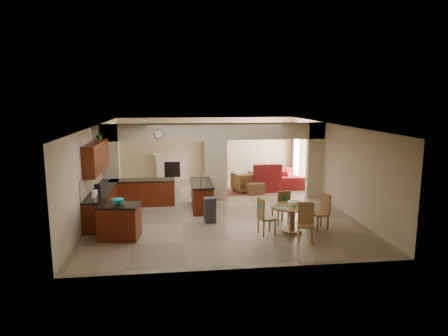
{
  "coord_description": "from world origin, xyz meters",
  "views": [
    {
      "loc": [
        -1.43,
        -13.11,
        3.71
      ],
      "look_at": [
        0.21,
        0.3,
        1.3
      ],
      "focal_mm": 32.0,
      "sensor_mm": 36.0,
      "label": 1
    }
  ],
  "objects": [
    {
      "name": "wall_right",
      "position": [
        4.0,
        0.0,
        1.4
      ],
      "size": [
        0.0,
        10.0,
        10.0
      ],
      "primitive_type": "plane",
      "rotation": [
        1.57,
        0.0,
        -1.57
      ],
      "color": "#C4B98F",
      "rests_on": "floor"
    },
    {
      "name": "rug",
      "position": [
        1.2,
        2.1,
        0.01
      ],
      "size": [
        1.6,
        1.3,
        0.01
      ],
      "primitive_type": "cube",
      "color": "#984737",
      "rests_on": "floor"
    },
    {
      "name": "chair_west",
      "position": [
        0.92,
        -2.88,
        0.55
      ],
      "size": [
        0.5,
        0.5,
        1.02
      ],
      "rotation": [
        0.0,
        0.0,
        1.8
      ],
      "color": "olive",
      "rests_on": "floor"
    },
    {
      "name": "chair_north",
      "position": [
        1.64,
        -2.04,
        0.55
      ],
      "size": [
        0.52,
        0.52,
        1.02
      ],
      "rotation": [
        0.0,
        0.0,
        3.42
      ],
      "color": "olive",
      "rests_on": "floor"
    },
    {
      "name": "drape_b_left",
      "position": [
        3.93,
        3.4,
        1.2
      ],
      "size": [
        0.1,
        0.28,
        2.3
      ],
      "primitive_type": "cube",
      "color": "#3B1C17",
      "rests_on": "wall_right"
    },
    {
      "name": "window_b",
      "position": [
        3.97,
        4.0,
        1.2
      ],
      "size": [
        0.02,
        0.9,
        1.9
      ],
      "primitive_type": "cube",
      "color": "white",
      "rests_on": "wall_right"
    },
    {
      "name": "chaise",
      "position": [
        2.12,
        2.25,
        0.22
      ],
      "size": [
        1.18,
        0.99,
        0.45
      ],
      "primitive_type": "cube",
      "rotation": [
        0.0,
        0.0,
        0.06
      ],
      "color": "maroon",
      "rests_on": "floor"
    },
    {
      "name": "armchair",
      "position": [
        1.25,
        2.17,
        0.39
      ],
      "size": [
        1.04,
        1.06,
        0.78
      ],
      "primitive_type": "imported",
      "rotation": [
        0.0,
        0.0,
        3.44
      ],
      "color": "maroon",
      "rests_on": "floor"
    },
    {
      "name": "fruit_bowl",
      "position": [
        1.77,
        -2.84,
        0.84
      ],
      "size": [
        0.33,
        0.33,
        0.18
      ],
      "primitive_type": "cylinder",
      "color": "#65BD28",
      "rests_on": "dining_table"
    },
    {
      "name": "window_a",
      "position": [
        3.97,
        2.3,
        1.2
      ],
      "size": [
        0.02,
        0.9,
        1.9
      ],
      "primitive_type": "cube",
      "color": "white",
      "rests_on": "wall_right"
    },
    {
      "name": "plant",
      "position": [
        -3.82,
        -0.12,
        2.55
      ],
      "size": [
        0.34,
        0.3,
        0.35
      ],
      "primitive_type": "imported",
      "rotation": [
        0.0,
        0.0,
        0.07
      ],
      "color": "#175015",
      "rests_on": "upper_cabinets"
    },
    {
      "name": "partition_right_pier",
      "position": [
        3.7,
        1.0,
        1.4
      ],
      "size": [
        0.6,
        0.25,
        2.8
      ],
      "primitive_type": "cube",
      "color": "#C4B98F",
      "rests_on": "floor"
    },
    {
      "name": "ottoman",
      "position": [
        1.59,
        1.8,
        0.22
      ],
      "size": [
        0.79,
        0.79,
        0.44
      ],
      "primitive_type": "cube",
      "rotation": [
        0.0,
        0.0,
        0.39
      ],
      "color": "maroon",
      "rests_on": "floor"
    },
    {
      "name": "wall_clock",
      "position": [
        -2.0,
        0.85,
        2.45
      ],
      "size": [
        0.34,
        0.03,
        0.34
      ],
      "primitive_type": "cylinder",
      "rotation": [
        1.57,
        0.0,
        0.0
      ],
      "color": "#53391B",
      "rests_on": "partition_header"
    },
    {
      "name": "wall_back",
      "position": [
        0.0,
        5.0,
        1.4
      ],
      "size": [
        8.0,
        0.0,
        8.0
      ],
      "primitive_type": "plane",
      "rotation": [
        1.57,
        0.0,
        0.0
      ],
      "color": "#C4B98F",
      "rests_on": "floor"
    },
    {
      "name": "peninsula",
      "position": [
        -0.6,
        -0.11,
        0.46
      ],
      "size": [
        0.7,
        1.85,
        0.91
      ],
      "color": "#3E0A07",
      "rests_on": "floor"
    },
    {
      "name": "wall_left",
      "position": [
        -4.0,
        0.0,
        1.4
      ],
      "size": [
        0.0,
        10.0,
        10.0
      ],
      "primitive_type": "plane",
      "rotation": [
        1.57,
        0.0,
        1.57
      ],
      "color": "#C4B98F",
      "rests_on": "floor"
    },
    {
      "name": "floor",
      "position": [
        0.0,
        0.0,
        0.0
      ],
      "size": [
        10.0,
        10.0,
        0.0
      ],
      "primitive_type": "plane",
      "color": "gray",
      "rests_on": "ground"
    },
    {
      "name": "teal_bowl",
      "position": [
        -2.96,
        -2.73,
        1.01
      ],
      "size": [
        0.33,
        0.33,
        0.16
      ],
      "primitive_type": "cylinder",
      "color": "teal",
      "rests_on": "kitchen_island"
    },
    {
      "name": "drape_a_left",
      "position": [
        3.93,
        1.7,
        1.2
      ],
      "size": [
        0.1,
        0.28,
        2.3
      ],
      "primitive_type": "cube",
      "color": "#3B1C17",
      "rests_on": "wall_right"
    },
    {
      "name": "chair_east",
      "position": [
        2.66,
        -2.63,
        0.55
      ],
      "size": [
        0.51,
        0.51,
        1.02
      ],
      "rotation": [
        0.0,
        0.0,
        4.95
      ],
      "color": "olive",
      "rests_on": "floor"
    },
    {
      "name": "ceiling_fan",
      "position": [
        1.5,
        3.0,
        2.56
      ],
      "size": [
        1.0,
        1.0,
        0.1
      ],
      "primitive_type": "cylinder",
      "color": "white",
      "rests_on": "ceiling"
    },
    {
      "name": "drape_b_right",
      "position": [
        3.93,
        4.6,
        1.2
      ],
      "size": [
        0.1,
        0.28,
        2.3
      ],
      "primitive_type": "cube",
      "color": "#3B1C17",
      "rests_on": "wall_right"
    },
    {
      "name": "dining_table",
      "position": [
        1.74,
        -2.77,
        0.5
      ],
      "size": [
        1.1,
        1.1,
        0.75
      ],
      "color": "olive",
      "rests_on": "floor"
    },
    {
      "name": "glazed_door",
      "position": [
        3.97,
        3.15,
        1.05
      ],
      "size": [
        0.02,
        0.7,
        2.1
      ],
      "primitive_type": "cube",
      "color": "white",
      "rests_on": "wall_right"
    },
    {
      "name": "upper_cabinets",
      "position": [
        -3.82,
        -0.8,
        1.92
      ],
      "size": [
        0.35,
        2.4,
        0.9
      ],
      "primitive_type": "cube",
      "color": "#3E0A07",
      "rests_on": "wall_left"
    },
    {
      "name": "shelving_unit",
      "position": [
        0.35,
        4.82,
        0.9
      ],
      "size": [
        1.0,
        0.32,
        1.8
      ],
      "primitive_type": "cube",
      "color": "olive",
      "rests_on": "floor"
    },
    {
      "name": "partition_center_pier",
      "position": [
        0.0,
        1.0,
        1.1
      ],
      "size": [
        0.8,
        0.25,
        2.2
      ],
      "primitive_type": "cube",
      "color": "#C4B98F",
      "rests_on": "floor"
    },
    {
      "name": "kitchen_island",
      "position": [
        -2.94,
        -2.72,
        0.47
      ],
      "size": [
        1.17,
        0.91,
        0.93
      ],
      "rotation": [
        0.0,
        0.0,
        -0.14
      ],
      "color": "#3E0A07",
      "rests_on": "floor"
    },
    {
      "name": "kitchen_counter",
      "position": [
        -3.26,
        -0.25,
        0.46
      ],
      "size": [
        2.52,
        3.29,
        1.48
      ],
      "color": "#3E0A07",
      "rests_on": "floor"
    },
    {
      "name": "fireplace",
      "position": [
        -1.6,
        4.83,
        0.61
      ],
      "size": [
        1.6,
        0.35,
        1.2
      ],
      "color": "beige",
      "rests_on": "floor"
    },
    {
      "name": "partition_left_pier",
      "position": [
        -3.7,
        1.0,
        1.4
      ],
      "size": [
        0.6,
        0.25,
        2.8
      ],
      "primitive_type": "cube",
      "color": "#C4B98F",
      "rests_on": "floor"
    },
    {
      "name": "drape_a_right",
      "position": [
        3.93,
        2.9,
        1.2
      ],
      "size": [
        0.1,
        0.28,
        2.3
      ],
      "primitive_type": "cube",
      "color": "#3B1C17",
      "rests_on": "wall_right"
    },
    {
      "name": "partition_header",
      "position": [
        0.0,
        1.0,
        2.5
      ],
      "size": [
        8.0,
        0.25,
        0.6
      ],
      "primitive_type": "cube",
      "color": "#C4B98F",
      "rests_on": "partition_center_pier"
    },
    {
      "name": "sofa",
      "position": [
        3.3,
        3.32,
        0.38
      ],
      "size": [
        2.65,
        1.14,
        0.76
      ],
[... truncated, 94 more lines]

